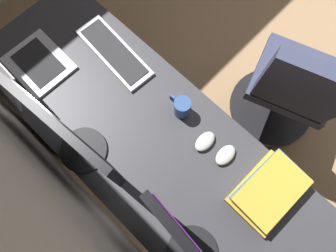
{
  "coord_description": "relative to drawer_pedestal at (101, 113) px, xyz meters",
  "views": [
    {
      "loc": [
        0.04,
        2.13,
        2.04
      ],
      "look_at": [
        0.28,
        1.89,
        0.95
      ],
      "focal_mm": 33.29,
      "sensor_mm": 36.0,
      "label": 1
    }
  ],
  "objects": [
    {
      "name": "drawer_pedestal",
      "position": [
        0.0,
        0.0,
        0.0
      ],
      "size": [
        0.4,
        0.51,
        0.69
      ],
      "color": "#38383D",
      "rests_on": "ground"
    },
    {
      "name": "office_chair",
      "position": [
        -0.7,
        -0.8,
        0.11
      ],
      "size": [
        0.56,
        0.6,
        0.97
      ],
      "color": "#383D56",
      "rests_on": "ground"
    },
    {
      "name": "book_stack_near",
      "position": [
        -0.91,
        -0.2,
        0.42
      ],
      "size": [
        0.21,
        0.31,
        0.08
      ],
      "color": "gold",
      "rests_on": "desk"
    },
    {
      "name": "mouse_main",
      "position": [
        -0.68,
        -0.2,
        0.4
      ],
      "size": [
        0.06,
        0.1,
        0.03
      ],
      "primitive_type": "ellipsoid",
      "color": "silver",
      "rests_on": "desk"
    },
    {
      "name": "mouse_spare",
      "position": [
        -0.58,
        -0.18,
        0.4
      ],
      "size": [
        0.06,
        0.1,
        0.03
      ],
      "primitive_type": "ellipsoid",
      "color": "silver",
      "rests_on": "desk"
    },
    {
      "name": "coffee_mug",
      "position": [
        -0.41,
        -0.22,
        0.43
      ],
      "size": [
        0.11,
        0.07,
        0.1
      ],
      "color": "#335193",
      "rests_on": "desk"
    },
    {
      "name": "keyboard_main",
      "position": [
        0.02,
        -0.21,
        0.39
      ],
      "size": [
        0.43,
        0.17,
        0.02
      ],
      "color": "silver",
      "rests_on": "desk"
    },
    {
      "name": "desk",
      "position": [
        -0.47,
        -0.03,
        0.31
      ],
      "size": [
        1.96,
        0.65,
        0.73
      ],
      "color": "#38383D",
      "rests_on": "ground"
    },
    {
      "name": "monitor_primary",
      "position": [
        -0.23,
        0.2,
        0.62
      ],
      "size": [
        0.5,
        0.2,
        0.4
      ],
      "color": "black",
      "rests_on": "desk"
    },
    {
      "name": "laptop_leftmost",
      "position": [
        0.23,
        0.14,
        0.44
      ],
      "size": [
        0.3,
        0.33,
        0.23
      ],
      "color": "silver",
      "rests_on": "desk"
    }
  ]
}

